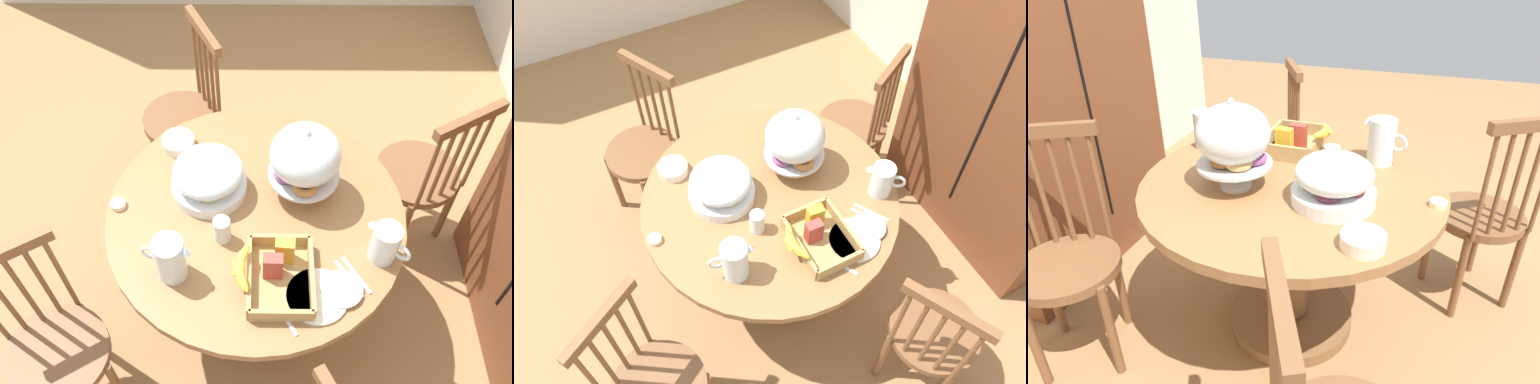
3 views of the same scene
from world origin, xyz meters
The scene contains 19 objects.
ground_plane centered at (0.00, 0.00, 0.00)m, with size 10.00×10.00×0.00m, color #997047.
wooden_armoire centered at (0.24, 1.50, 0.98)m, with size 1.18×0.60×1.96m.
dining_table centered at (0.08, 0.16, 0.52)m, with size 1.17×1.17×0.74m.
windsor_chair_by_cabinet centered at (0.53, -0.60, 0.45)m, with size 0.46×0.46×0.97m.
windsor_chair_facing_door centered at (0.88, 0.55, 0.45)m, with size 0.45×0.45×0.97m.
windsor_chair_far_side centered at (-0.34, 0.94, 0.45)m, with size 0.45×0.45×0.97m.
pastry_stand_with_dome centered at (-0.03, 0.35, 0.94)m, with size 0.28×0.28×0.34m.
fruit_platter_covered centered at (-0.03, -0.02, 0.83)m, with size 0.30×0.30×0.18m.
orange_juice_pitcher centered at (0.27, 0.63, 0.82)m, with size 0.14×0.16×0.17m.
milk_pitcher centered at (0.35, -0.14, 0.83)m, with size 0.11×0.19×0.19m.
cereal_basket centered at (0.37, 0.23, 0.78)m, with size 0.32×0.30×0.12m.
china_plate_large centered at (0.45, 0.38, 0.75)m, with size 0.22×0.22×0.01m, color white.
china_plate_small centered at (0.42, 0.47, 0.76)m, with size 0.15×0.15×0.01m, color white.
cereal_bowl centered at (-0.27, -0.17, 0.76)m, with size 0.14×0.14×0.04m, color white.
drinking_glass centered at (0.20, 0.04, 0.80)m, with size 0.06×0.06×0.11m, color silver.
butter_dish centered at (0.06, -0.38, 0.75)m, with size 0.06×0.06×0.02m, color beige.
table_knife centered at (0.37, 0.50, 0.74)m, with size 0.17×0.01×0.01m, color silver.
dinner_fork centered at (0.36, 0.53, 0.74)m, with size 0.17×0.01×0.01m, color silver.
soup_spoon centered at (0.52, 0.26, 0.74)m, with size 0.17×0.01×0.01m, color silver.
Camera 3 is at (-1.37, -0.29, 1.53)m, focal length 30.99 mm.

